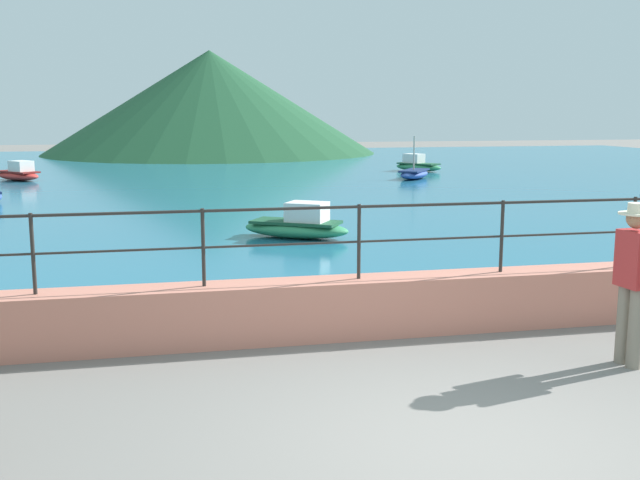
% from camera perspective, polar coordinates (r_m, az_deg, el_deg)
% --- Properties ---
extents(ground_plane, '(120.00, 120.00, 0.00)m').
position_cam_1_polar(ground_plane, '(6.43, 10.66, -15.15)').
color(ground_plane, slate).
extents(promenade_wall, '(20.00, 0.56, 0.70)m').
position_cam_1_polar(promenade_wall, '(9.17, 2.92, -5.06)').
color(promenade_wall, tan).
rests_on(promenade_wall, ground).
extents(railing, '(18.44, 0.04, 0.90)m').
position_cam_1_polar(railing, '(8.97, 2.97, 0.97)').
color(railing, '#282623').
rests_on(railing, promenade_wall).
extents(lake_water, '(64.00, 44.32, 0.06)m').
position_cam_1_polar(lake_water, '(31.39, -8.02, 4.75)').
color(lake_water, '#236B89').
rests_on(lake_water, ground).
extents(hill_main, '(21.00, 21.00, 6.46)m').
position_cam_1_polar(hill_main, '(48.90, -8.30, 10.24)').
color(hill_main, '#1E4C2D').
rests_on(hill_main, ground).
extents(person_walking, '(0.38, 0.57, 1.75)m').
position_cam_1_polar(person_walking, '(8.57, 22.57, -2.53)').
color(person_walking, slate).
rests_on(person_walking, ground).
extents(boat_0, '(2.06, 2.40, 1.67)m').
position_cam_1_polar(boat_0, '(30.04, 7.13, 4.99)').
color(boat_0, '#2D4C9E').
rests_on(boat_0, lake_water).
extents(boat_1, '(2.21, 2.31, 0.76)m').
position_cam_1_polar(boat_1, '(31.33, -21.82, 4.69)').
color(boat_1, red).
rests_on(boat_1, lake_water).
extents(boat_4, '(2.43, 1.98, 0.76)m').
position_cam_1_polar(boat_4, '(15.82, -1.66, 1.13)').
color(boat_4, '#338C59').
rests_on(boat_4, lake_water).
extents(boat_5, '(2.08, 2.39, 0.76)m').
position_cam_1_polar(boat_5, '(33.96, 7.38, 5.64)').
color(boat_5, '#338C59').
rests_on(boat_5, lake_water).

